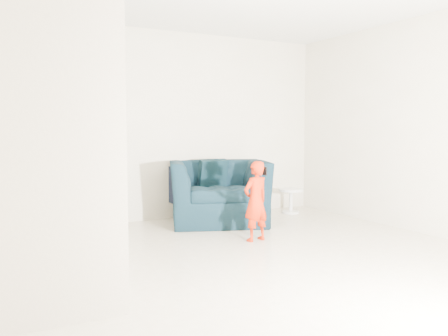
{
  "coord_description": "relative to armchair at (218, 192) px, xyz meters",
  "views": [
    {
      "loc": [
        -2.43,
        -3.68,
        1.31
      ],
      "look_at": [
        0.15,
        1.2,
        0.85
      ],
      "focal_mm": 38.0,
      "sensor_mm": 36.0,
      "label": 1
    }
  ],
  "objects": [
    {
      "name": "armchair",
      "position": [
        0.0,
        0.0,
        0.0
      ],
      "size": [
        1.66,
        1.56,
        0.87
      ],
      "primitive_type": "imported",
      "rotation": [
        0.0,
        0.0,
        -0.36
      ],
      "color": "black",
      "rests_on": "floor"
    },
    {
      "name": "staircase",
      "position": [
        -2.56,
        -1.6,
        0.51
      ],
      "size": [
        1.02,
        3.03,
        3.62
      ],
      "color": "#ADA089",
      "rests_on": "floor"
    },
    {
      "name": "toddler",
      "position": [
        -0.11,
        -1.18,
        0.04
      ],
      "size": [
        0.38,
        0.29,
        0.94
      ],
      "primitive_type": "imported",
      "rotation": [
        0.0,
        0.0,
        3.34
      ],
      "color": "#AC1405",
      "rests_on": "floor"
    },
    {
      "name": "back_wall",
      "position": [
        -0.56,
        0.6,
        0.92
      ],
      "size": [
        5.0,
        0.0,
        5.0
      ],
      "primitive_type": "plane",
      "rotation": [
        1.57,
        0.0,
        0.0
      ],
      "color": "beige",
      "rests_on": "floor"
    },
    {
      "name": "cushion",
      "position": [
        0.02,
        0.21,
        0.24
      ],
      "size": [
        0.41,
        0.2,
        0.41
      ],
      "primitive_type": "cube",
      "rotation": [
        0.21,
        0.0,
        0.0
      ],
      "color": "black",
      "rests_on": "armchair"
    },
    {
      "name": "throw",
      "position": [
        -0.61,
        0.04,
        0.11
      ],
      "size": [
        0.04,
        0.45,
        0.5
      ],
      "primitive_type": "cube",
      "color": "black",
      "rests_on": "armchair"
    },
    {
      "name": "side_table",
      "position": [
        1.34,
        0.13,
        -0.18
      ],
      "size": [
        0.38,
        0.38,
        0.38
      ],
      "color": "silver",
      "rests_on": "floor"
    },
    {
      "name": "floor",
      "position": [
        -0.56,
        -2.15,
        -0.43
      ],
      "size": [
        5.5,
        5.5,
        0.0
      ],
      "primitive_type": "plane",
      "color": "tan",
      "rests_on": "ground"
    },
    {
      "name": "phone",
      "position": [
        0.0,
        -1.19,
        0.38
      ],
      "size": [
        0.04,
        0.05,
        0.1
      ],
      "primitive_type": "cube",
      "rotation": [
        0.0,
        0.0,
        0.41
      ],
      "color": "black",
      "rests_on": "toddler"
    }
  ]
}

